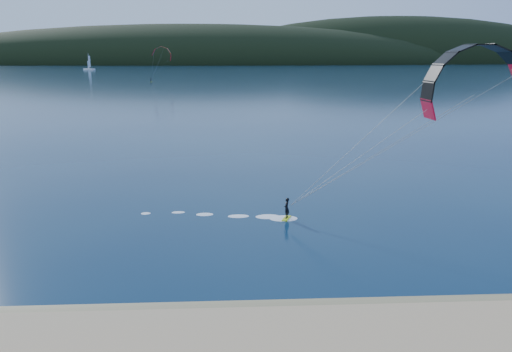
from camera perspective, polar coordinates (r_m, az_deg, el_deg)
The scene contains 5 objects.
wet_sand at distance 22.65m, azimuth -6.42°, elevation -15.73°, with size 220.00×2.50×0.10m.
headland at distance 760.57m, azimuth -3.09°, elevation 12.79°, with size 1200.00×310.00×140.00m.
kitesurfer_near at distance 32.54m, azimuth 22.20°, elevation 7.82°, with size 24.76×6.63×13.52m.
kitesurfer_far at distance 219.19m, azimuth -10.80°, elevation 13.34°, with size 10.68×7.38×14.04m.
sailboat at distance 429.49m, azimuth -18.63°, elevation 11.60°, with size 9.46×5.89×13.17m.
Camera 1 is at (1.42, -15.21, 11.13)m, focal length 34.77 mm.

